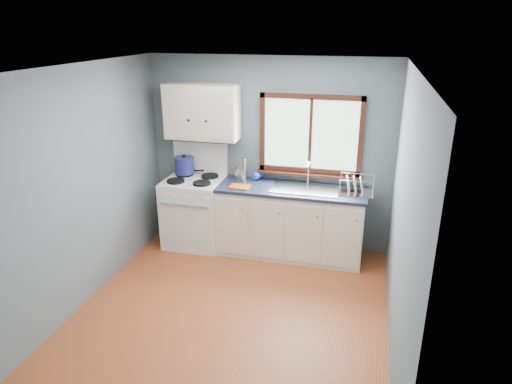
% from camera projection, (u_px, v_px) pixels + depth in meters
% --- Properties ---
extents(floor, '(3.20, 3.60, 0.02)m').
position_uv_depth(floor, '(230.00, 315.00, 4.78)').
color(floor, '#A24C27').
rests_on(floor, ground).
extents(ceiling, '(3.20, 3.60, 0.02)m').
position_uv_depth(ceiling, '(224.00, 67.00, 3.90)').
color(ceiling, white).
rests_on(ceiling, wall_back).
extents(wall_back, '(3.20, 0.02, 2.50)m').
position_uv_depth(wall_back, '(269.00, 154.00, 5.98)').
color(wall_back, slate).
rests_on(wall_back, ground).
extents(wall_front, '(3.20, 0.02, 2.50)m').
position_uv_depth(wall_front, '(135.00, 314.00, 2.69)').
color(wall_front, slate).
rests_on(wall_front, ground).
extents(wall_left, '(0.02, 3.60, 2.50)m').
position_uv_depth(wall_left, '(79.00, 189.00, 4.71)').
color(wall_left, slate).
rests_on(wall_left, ground).
extents(wall_right, '(0.02, 3.60, 2.50)m').
position_uv_depth(wall_right, '(404.00, 221.00, 3.97)').
color(wall_right, slate).
rests_on(wall_right, ground).
extents(gas_range, '(0.76, 0.69, 1.36)m').
position_uv_depth(gas_range, '(195.00, 210.00, 6.16)').
color(gas_range, white).
rests_on(gas_range, floor).
extents(base_cabinets, '(1.85, 0.60, 0.88)m').
position_uv_depth(base_cabinets, '(290.00, 225.00, 5.90)').
color(base_cabinets, silver).
rests_on(base_cabinets, floor).
extents(countertop, '(1.89, 0.64, 0.04)m').
position_uv_depth(countertop, '(291.00, 189.00, 5.73)').
color(countertop, black).
rests_on(countertop, base_cabinets).
extents(sink, '(0.84, 0.46, 0.44)m').
position_uv_depth(sink, '(305.00, 194.00, 5.71)').
color(sink, silver).
rests_on(sink, countertop).
extents(window, '(1.36, 0.10, 1.03)m').
position_uv_depth(window, '(310.00, 140.00, 5.75)').
color(window, '#9EC6A8').
rests_on(window, wall_back).
extents(upper_cabinets, '(0.95, 0.35, 0.70)m').
position_uv_depth(upper_cabinets, '(202.00, 112.00, 5.82)').
color(upper_cabinets, silver).
rests_on(upper_cabinets, wall_back).
extents(skillet, '(0.42, 0.34, 0.05)m').
position_uv_depth(skillet, '(185.00, 171.00, 6.16)').
color(skillet, black).
rests_on(skillet, gas_range).
extents(stockpot, '(0.31, 0.31, 0.26)m').
position_uv_depth(stockpot, '(184.00, 165.00, 6.12)').
color(stockpot, navy).
rests_on(stockpot, gas_range).
extents(utensil_crock, '(0.15, 0.15, 0.39)m').
position_uv_depth(utensil_crock, '(240.00, 173.00, 6.05)').
color(utensil_crock, silver).
rests_on(utensil_crock, countertop).
extents(thermos, '(0.09, 0.09, 0.32)m').
position_uv_depth(thermos, '(243.00, 170.00, 5.89)').
color(thermos, silver).
rests_on(thermos, countertop).
extents(soap_bottle, '(0.14, 0.14, 0.28)m').
position_uv_depth(soap_bottle, '(254.00, 171.00, 5.93)').
color(soap_bottle, '#2132CA').
rests_on(soap_bottle, countertop).
extents(dish_towel, '(0.26, 0.19, 0.02)m').
position_uv_depth(dish_towel, '(240.00, 187.00, 5.74)').
color(dish_towel, '#C55619').
rests_on(dish_towel, countertop).
extents(dish_rack, '(0.42, 0.32, 0.22)m').
position_uv_depth(dish_rack, '(355.00, 188.00, 5.54)').
color(dish_rack, silver).
rests_on(dish_rack, countertop).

